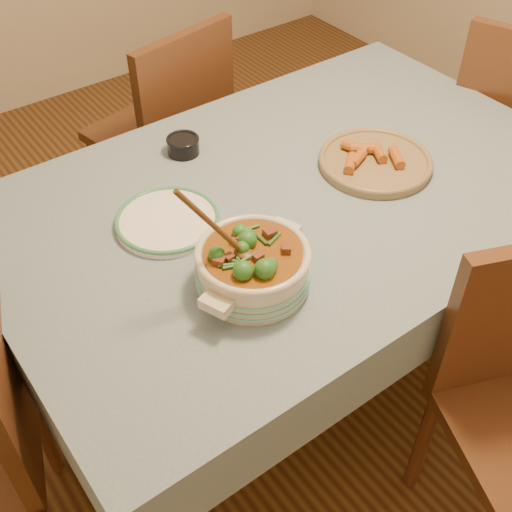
# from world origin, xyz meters

# --- Properties ---
(floor) EXTENTS (4.50, 4.50, 0.00)m
(floor) POSITION_xyz_m (0.00, 0.00, 0.00)
(floor) COLOR #412512
(floor) RESTS_ON ground
(dining_table) EXTENTS (1.68, 1.08, 0.76)m
(dining_table) POSITION_xyz_m (0.00, 0.00, 0.66)
(dining_table) COLOR brown
(dining_table) RESTS_ON floor
(stew_casserole) EXTENTS (0.33, 0.33, 0.31)m
(stew_casserole) POSITION_xyz_m (-0.31, -0.22, 0.82)
(stew_casserole) COLOR beige
(stew_casserole) RESTS_ON dining_table
(white_plate) EXTENTS (0.30, 0.30, 0.02)m
(white_plate) POSITION_xyz_m (-0.36, 0.09, 0.77)
(white_plate) COLOR white
(white_plate) RESTS_ON dining_table
(condiment_bowl) EXTENTS (0.11, 0.11, 0.05)m
(condiment_bowl) POSITION_xyz_m (-0.15, 0.34, 0.79)
(condiment_bowl) COLOR black
(condiment_bowl) RESTS_ON dining_table
(fried_plate) EXTENTS (0.41, 0.41, 0.05)m
(fried_plate) POSITION_xyz_m (0.25, -0.05, 0.78)
(fried_plate) COLOR #9D8357
(fried_plate) RESTS_ON dining_table
(chair_far) EXTENTS (0.51, 0.51, 0.93)m
(chair_far) POSITION_xyz_m (0.06, 0.82, 0.53)
(chair_far) COLOR #5C2E1C
(chair_far) RESTS_ON floor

